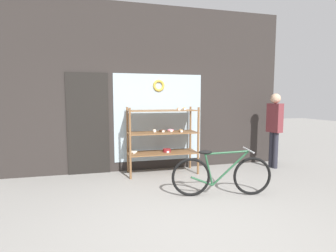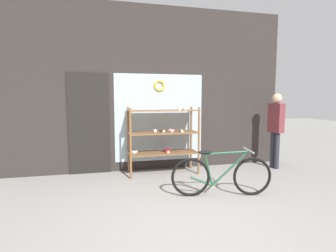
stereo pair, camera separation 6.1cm
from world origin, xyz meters
name	(u,v)px [view 1 (the left image)]	position (x,y,z in m)	size (l,w,h in m)	color
ground_plane	(187,222)	(0.00, 0.00, 0.00)	(30.00, 30.00, 0.00)	gray
storefront_facade	(148,91)	(-0.03, 2.66, 1.74)	(6.19, 0.13, 3.56)	#2D2826
display_case	(163,134)	(0.20, 2.25, 0.83)	(1.44, 0.55, 1.39)	brown
bicycle	(221,175)	(0.83, 0.76, 0.34)	(1.61, 0.48, 0.76)	black
pedestrian	(274,124)	(2.74, 2.06, 1.00)	(0.25, 0.35, 1.68)	#282833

